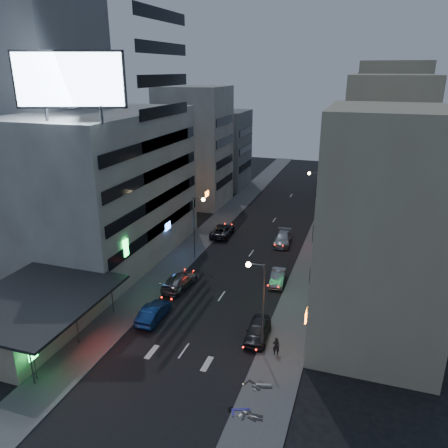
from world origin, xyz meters
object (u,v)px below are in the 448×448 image
at_px(road_car_blue, 154,312).
at_px(parked_car_right_near, 258,331).
at_px(parked_car_right_far, 283,239).
at_px(person, 276,346).
at_px(scooter_black_b, 263,381).
at_px(parked_car_right_mid, 278,277).
at_px(scooter_black_a, 264,409).
at_px(road_car_silver, 179,281).
at_px(parked_car_left, 222,231).
at_px(scooter_silver_a, 259,411).
at_px(scooter_blue, 250,401).
at_px(scooter_silver_b, 272,377).

bearing_deg(road_car_blue, parked_car_right_near, 179.64).
bearing_deg(parked_car_right_far, person, -84.84).
bearing_deg(road_car_blue, person, 170.74).
bearing_deg(parked_car_right_near, scooter_black_b, -75.50).
height_order(parked_car_right_mid, person, person).
distance_m(parked_car_right_mid, scooter_black_a, 20.22).
distance_m(road_car_silver, person, 15.16).
bearing_deg(parked_car_left, parked_car_right_near, 112.30).
xyz_separation_m(parked_car_right_near, parked_car_left, (-11.12, 23.11, -0.03)).
bearing_deg(parked_car_left, parked_car_right_mid, 127.89).
bearing_deg(parked_car_right_mid, road_car_blue, -136.24).
bearing_deg(scooter_silver_a, scooter_blue, 66.08).
height_order(road_car_silver, scooter_black_b, road_car_silver).
relative_size(parked_car_right_far, scooter_silver_a, 2.88).
bearing_deg(parked_car_right_mid, road_car_silver, -161.58).
height_order(scooter_black_b, scooter_silver_b, scooter_silver_b).
distance_m(parked_car_left, scooter_silver_a, 35.03).
xyz_separation_m(parked_car_right_near, parked_car_right_mid, (-0.54, 11.06, -0.10)).
relative_size(parked_car_right_mid, parked_car_left, 0.77).
xyz_separation_m(parked_car_left, road_car_silver, (0.60, -16.50, 0.02)).
height_order(parked_car_left, scooter_blue, parked_car_left).
relative_size(road_car_silver, scooter_silver_b, 2.69).
distance_m(parked_car_right_near, parked_car_right_mid, 11.08).
bearing_deg(parked_car_right_near, parked_car_right_mid, 89.28).
bearing_deg(parked_car_left, scooter_blue, 108.58).
bearing_deg(road_car_blue, scooter_silver_b, 155.65).
relative_size(parked_car_right_far, scooter_black_b, 2.68).
distance_m(parked_car_right_near, parked_car_left, 25.65).
bearing_deg(scooter_silver_a, scooter_silver_b, 16.32).
xyz_separation_m(scooter_black_b, scooter_silver_b, (0.52, 0.58, 0.02)).
height_order(parked_car_left, scooter_silver_b, parked_car_left).
bearing_deg(parked_car_right_near, scooter_blue, -82.64).
bearing_deg(parked_car_right_far, parked_car_left, 172.84).
height_order(person, scooter_silver_a, person).
relative_size(road_car_blue, scooter_black_a, 2.38).
relative_size(parked_car_right_mid, scooter_black_b, 2.18).
relative_size(parked_car_right_near, scooter_black_a, 2.32).
height_order(scooter_black_a, scooter_silver_a, scooter_black_a).
distance_m(scooter_black_a, scooter_black_b, 2.84).
xyz_separation_m(parked_car_right_mid, person, (2.58, -12.94, 0.21)).
distance_m(road_car_blue, scooter_black_a, 15.57).
bearing_deg(scooter_blue, parked_car_left, 0.34).
distance_m(scooter_black_a, scooter_silver_a, 0.41).
relative_size(road_car_silver, scooter_silver_a, 3.00).
distance_m(parked_car_left, road_car_blue, 23.27).
bearing_deg(road_car_silver, scooter_silver_a, 133.98).
distance_m(scooter_silver_a, scooter_blue, 1.07).
height_order(scooter_blue, scooter_silver_b, scooter_silver_b).
xyz_separation_m(road_car_silver, scooter_silver_a, (12.95, -15.81, -0.12)).
xyz_separation_m(parked_car_right_far, road_car_blue, (-7.84, -22.90, 0.03)).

